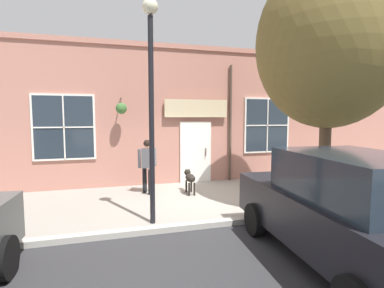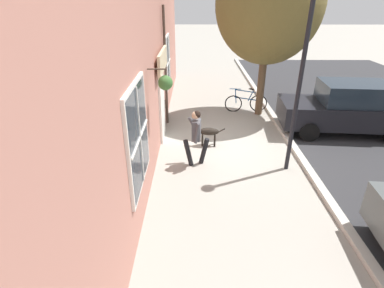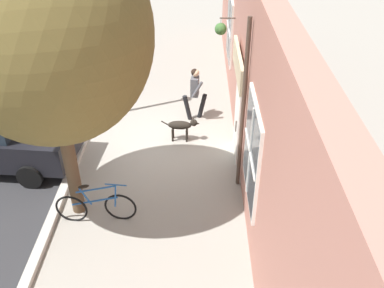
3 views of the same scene
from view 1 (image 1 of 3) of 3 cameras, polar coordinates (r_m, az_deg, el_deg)
ground_plane at (r=8.44m, az=2.86°, el=-10.41°), size 90.00×90.00×0.00m
storefront_facade at (r=10.36m, az=-1.38°, el=5.60°), size 0.95×18.00×4.67m
pedestrian_walking at (r=8.91m, az=-8.53°, el=-3.35°), size 0.74×0.58×1.61m
dog_on_leash at (r=8.91m, az=-0.43°, el=-6.46°), size 1.06×0.29×0.69m
street_tree_by_curb at (r=8.25m, az=25.21°, el=16.43°), size 3.77×3.39×6.14m
leaning_bicycle at (r=8.88m, az=23.23°, el=-7.52°), size 1.74×0.18×1.00m
parked_car_mid_block at (r=5.17m, az=27.44°, el=-11.09°), size 4.43×2.21×1.75m
street_lamp at (r=6.35m, az=-7.81°, el=12.22°), size 0.32×0.32×4.65m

